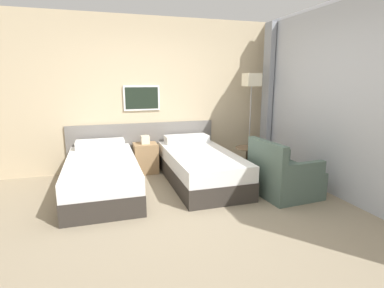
% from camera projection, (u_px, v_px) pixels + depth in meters
% --- Properties ---
extents(ground_plane, '(16.00, 16.00, 0.00)m').
position_uv_depth(ground_plane, '(189.00, 215.00, 3.67)').
color(ground_plane, gray).
extents(wall_headboard, '(10.00, 0.10, 2.70)m').
position_uv_depth(wall_headboard, '(154.00, 98.00, 5.43)').
color(wall_headboard, '#C6B28E').
rests_on(wall_headboard, ground_plane).
extents(wall_window, '(0.21, 4.65, 2.70)m').
position_uv_depth(wall_window, '(349.00, 101.00, 3.96)').
color(wall_window, white).
rests_on(wall_window, ground_plane).
extents(bed_near_door, '(0.98, 2.02, 0.63)m').
position_uv_depth(bed_near_door, '(102.00, 175.00, 4.37)').
color(bed_near_door, '#332D28').
rests_on(bed_near_door, ground_plane).
extents(bed_near_window, '(0.98, 2.02, 0.63)m').
position_uv_depth(bed_near_window, '(200.00, 166.00, 4.81)').
color(bed_near_window, '#332D28').
rests_on(bed_near_window, ground_plane).
extents(nightstand, '(0.41, 0.38, 0.66)m').
position_uv_depth(nightstand, '(146.00, 157.00, 5.30)').
color(nightstand, '#9E7A51').
rests_on(nightstand, ground_plane).
extents(floor_lamp, '(0.27, 0.27, 1.73)m').
position_uv_depth(floor_lamp, '(251.00, 87.00, 5.44)').
color(floor_lamp, '#9E9993').
rests_on(floor_lamp, ground_plane).
extents(side_table, '(0.38, 0.38, 0.59)m').
position_uv_depth(side_table, '(247.00, 159.00, 4.69)').
color(side_table, brown).
rests_on(side_table, ground_plane).
extents(armchair, '(0.82, 0.86, 0.81)m').
position_uv_depth(armchair, '(283.00, 177.00, 4.27)').
color(armchair, '#4C6056').
rests_on(armchair, ground_plane).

